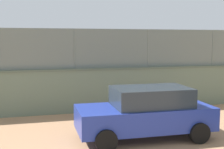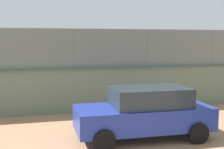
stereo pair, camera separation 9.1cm
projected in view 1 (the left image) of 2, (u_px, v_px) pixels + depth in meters
name	position (u px, v px, depth m)	size (l,w,h in m)	color
ground_plane	(100.00, 77.00, 24.83)	(260.00, 260.00, 0.00)	tan
perimeter_wall	(180.00, 86.00, 13.98)	(29.56, 0.97, 1.84)	slate
fence_panel_on_wall	(181.00, 48.00, 13.79)	(29.04, 0.64, 1.64)	slate
player_crossing_court	(75.00, 80.00, 15.26)	(1.29, 0.78, 1.72)	black
player_near_wall_returning	(143.00, 75.00, 18.96)	(0.96, 0.67, 1.47)	navy
player_foreground_swinging	(46.00, 74.00, 19.11)	(1.21, 0.70, 1.54)	#B2B2B2
sports_ball	(72.00, 79.00, 13.15)	(0.10, 0.10, 0.10)	orange
parked_car_blue	(146.00, 112.00, 9.40)	(4.13, 1.92, 1.58)	#23389E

